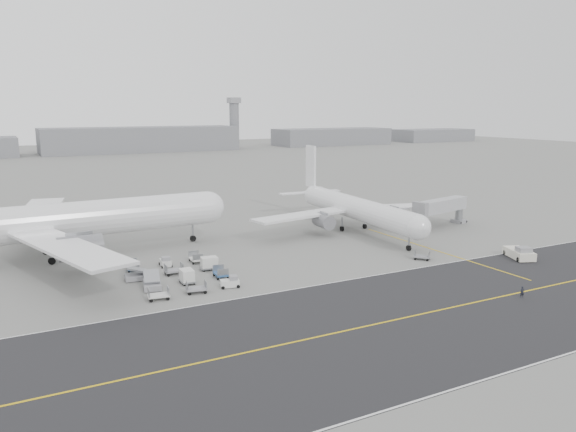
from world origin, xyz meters
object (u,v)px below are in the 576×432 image
airliner_b (354,208)px  jet_bridge (441,207)px  airliner_a (49,222)px  pushback_tug (520,253)px  control_tower (234,122)px  ground_crew_a (522,292)px

airliner_b → jet_bridge: bearing=-15.1°
airliner_a → pushback_tug: airliner_a is taller
airliner_a → airliner_b: airliner_a is taller
pushback_tug → control_tower: bearing=99.2°
control_tower → ground_crew_a: control_tower is taller
pushback_tug → airliner_b: bearing=132.4°
airliner_a → jet_bridge: (75.64, -11.11, -1.98)m
airliner_a → pushback_tug: size_ratio=7.97×
airliner_a → jet_bridge: size_ratio=3.84×
control_tower → airliner_a: size_ratio=0.50×
jet_bridge → ground_crew_a: jet_bridge is taller
airliner_a → ground_crew_a: (53.39, -50.45, -5.47)m
airliner_b → pushback_tug: airliner_b is taller
control_tower → ground_crew_a: 295.27m
airliner_a → ground_crew_a: 73.66m
airliner_a → airliner_b: size_ratio=1.34×
airliner_b → control_tower: bearing=76.6°
airliner_b → pushback_tug: bearing=-66.0°
control_tower → airliner_a: 268.33m
airliner_b → ground_crew_a: (-4.27, -45.43, -3.90)m
jet_bridge → ground_crew_a: 45.33m
jet_bridge → ground_crew_a: (-22.25, -39.34, -3.50)m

